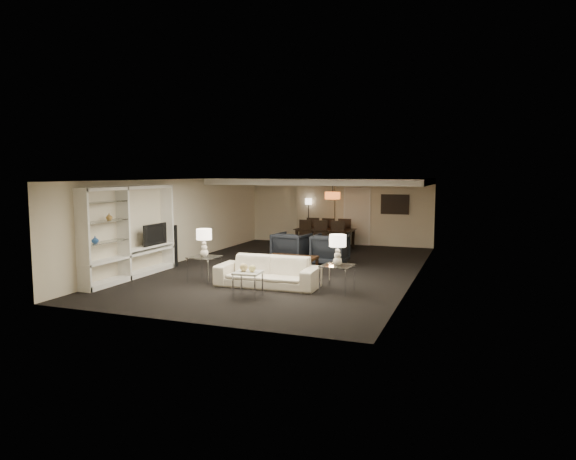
# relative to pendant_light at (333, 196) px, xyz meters

# --- Properties ---
(floor) EXTENTS (11.00, 11.00, 0.00)m
(floor) POSITION_rel_pendant_light_xyz_m (-0.30, -3.50, -1.92)
(floor) COLOR black
(floor) RESTS_ON ground
(ceiling) EXTENTS (7.00, 11.00, 0.02)m
(ceiling) POSITION_rel_pendant_light_xyz_m (-0.30, -3.50, 0.58)
(ceiling) COLOR silver
(ceiling) RESTS_ON ground
(wall_back) EXTENTS (7.00, 0.02, 2.50)m
(wall_back) POSITION_rel_pendant_light_xyz_m (-0.30, 2.00, -0.67)
(wall_back) COLOR beige
(wall_back) RESTS_ON ground
(wall_front) EXTENTS (7.00, 0.02, 2.50)m
(wall_front) POSITION_rel_pendant_light_xyz_m (-0.30, -9.00, -0.67)
(wall_front) COLOR beige
(wall_front) RESTS_ON ground
(wall_left) EXTENTS (0.02, 11.00, 2.50)m
(wall_left) POSITION_rel_pendant_light_xyz_m (-3.80, -3.50, -0.67)
(wall_left) COLOR beige
(wall_left) RESTS_ON ground
(wall_right) EXTENTS (0.02, 11.00, 2.50)m
(wall_right) POSITION_rel_pendant_light_xyz_m (3.20, -3.50, -0.67)
(wall_right) COLOR beige
(wall_right) RESTS_ON ground
(ceiling_soffit) EXTENTS (7.00, 4.00, 0.20)m
(ceiling_soffit) POSITION_rel_pendant_light_xyz_m (-0.30, 0.00, 0.48)
(ceiling_soffit) COLOR silver
(ceiling_soffit) RESTS_ON ceiling
(curtains) EXTENTS (1.50, 0.12, 2.40)m
(curtains) POSITION_rel_pendant_light_xyz_m (-1.20, 1.92, -0.72)
(curtains) COLOR beige
(curtains) RESTS_ON wall_back
(door) EXTENTS (0.90, 0.05, 2.10)m
(door) POSITION_rel_pendant_light_xyz_m (0.40, 1.97, -0.87)
(door) COLOR silver
(door) RESTS_ON wall_back
(painting) EXTENTS (0.95, 0.04, 0.65)m
(painting) POSITION_rel_pendant_light_xyz_m (1.80, 1.96, -0.37)
(painting) COLOR #142D38
(painting) RESTS_ON wall_back
(media_unit) EXTENTS (0.38, 3.40, 2.35)m
(media_unit) POSITION_rel_pendant_light_xyz_m (-3.61, -6.10, -0.74)
(media_unit) COLOR white
(media_unit) RESTS_ON wall_left
(pendant_light) EXTENTS (0.52, 0.52, 0.24)m
(pendant_light) POSITION_rel_pendant_light_xyz_m (0.00, 0.00, 0.00)
(pendant_light) COLOR #D8591E
(pendant_light) RESTS_ON ceiling_soffit
(sofa) EXTENTS (2.45, 1.01, 0.71)m
(sofa) POSITION_rel_pendant_light_xyz_m (0.04, -5.77, -1.57)
(sofa) COLOR beige
(sofa) RESTS_ON floor
(coffee_table) EXTENTS (1.35, 0.81, 0.48)m
(coffee_table) POSITION_rel_pendant_light_xyz_m (0.04, -4.17, -1.68)
(coffee_table) COLOR black
(coffee_table) RESTS_ON floor
(armchair_left) EXTENTS (1.08, 1.10, 0.90)m
(armchair_left) POSITION_rel_pendant_light_xyz_m (-0.56, -2.47, -1.47)
(armchair_left) COLOR black
(armchair_left) RESTS_ON floor
(armchair_right) EXTENTS (0.99, 1.01, 0.90)m
(armchair_right) POSITION_rel_pendant_light_xyz_m (0.64, -2.47, -1.47)
(armchair_right) COLOR black
(armchair_right) RESTS_ON floor
(side_table_left) EXTENTS (0.73, 0.73, 0.62)m
(side_table_left) POSITION_rel_pendant_light_xyz_m (-1.66, -5.77, -1.61)
(side_table_left) COLOR silver
(side_table_left) RESTS_ON floor
(side_table_right) EXTENTS (0.73, 0.73, 0.62)m
(side_table_right) POSITION_rel_pendant_light_xyz_m (1.74, -5.77, -1.61)
(side_table_right) COLOR white
(side_table_right) RESTS_ON floor
(table_lamp_left) EXTENTS (0.39, 0.39, 0.69)m
(table_lamp_left) POSITION_rel_pendant_light_xyz_m (-1.66, -5.77, -0.95)
(table_lamp_left) COLOR white
(table_lamp_left) RESTS_ON side_table_left
(table_lamp_right) EXTENTS (0.41, 0.41, 0.69)m
(table_lamp_right) POSITION_rel_pendant_light_xyz_m (1.74, -5.77, -0.95)
(table_lamp_right) COLOR beige
(table_lamp_right) RESTS_ON side_table_right
(marble_table) EXTENTS (0.60, 0.60, 0.56)m
(marble_table) POSITION_rel_pendant_light_xyz_m (0.04, -6.87, -1.64)
(marble_table) COLOR white
(marble_table) RESTS_ON floor
(gold_gourd_a) EXTENTS (0.18, 0.18, 0.18)m
(gold_gourd_a) POSITION_rel_pendant_light_xyz_m (-0.06, -6.87, -1.28)
(gold_gourd_a) COLOR tan
(gold_gourd_a) RESTS_ON marble_table
(gold_gourd_b) EXTENTS (0.16, 0.16, 0.16)m
(gold_gourd_b) POSITION_rel_pendant_light_xyz_m (0.14, -6.87, -1.29)
(gold_gourd_b) COLOR #E8D57B
(gold_gourd_b) RESTS_ON marble_table
(television) EXTENTS (0.99, 0.13, 0.57)m
(television) POSITION_rel_pendant_light_xyz_m (-3.58, -5.22, -0.88)
(television) COLOR black
(television) RESTS_ON media_unit
(vase_blue) EXTENTS (0.16, 0.16, 0.17)m
(vase_blue) POSITION_rel_pendant_light_xyz_m (-3.61, -7.37, -0.77)
(vase_blue) COLOR #224C93
(vase_blue) RESTS_ON media_unit
(vase_amber) EXTENTS (0.15, 0.15, 0.16)m
(vase_amber) POSITION_rel_pendant_light_xyz_m (-3.61, -6.86, -0.28)
(vase_amber) COLOR #B2803B
(vase_amber) RESTS_ON media_unit
(floor_speaker) EXTENTS (0.13, 0.13, 1.20)m
(floor_speaker) POSITION_rel_pendant_light_xyz_m (-3.50, -4.28, -1.32)
(floor_speaker) COLOR black
(floor_speaker) RESTS_ON floor
(dining_table) EXTENTS (2.08, 1.25, 0.71)m
(dining_table) POSITION_rel_pendant_light_xyz_m (-0.43, 0.57, -1.57)
(dining_table) COLOR black
(dining_table) RESTS_ON floor
(chair_nl) EXTENTS (0.54, 0.54, 1.05)m
(chair_nl) POSITION_rel_pendant_light_xyz_m (-1.03, -0.08, -1.39)
(chair_nl) COLOR black
(chair_nl) RESTS_ON floor
(chair_nm) EXTENTS (0.54, 0.54, 1.05)m
(chair_nm) POSITION_rel_pendant_light_xyz_m (-0.43, -0.08, -1.39)
(chair_nm) COLOR black
(chair_nm) RESTS_ON floor
(chair_nr) EXTENTS (0.53, 0.53, 1.05)m
(chair_nr) POSITION_rel_pendant_light_xyz_m (0.17, -0.08, -1.39)
(chair_nr) COLOR black
(chair_nr) RESTS_ON floor
(chair_fl) EXTENTS (0.52, 0.52, 1.05)m
(chair_fl) POSITION_rel_pendant_light_xyz_m (-1.03, 1.22, -1.39)
(chair_fl) COLOR black
(chair_fl) RESTS_ON floor
(chair_fm) EXTENTS (0.50, 0.50, 1.05)m
(chair_fm) POSITION_rel_pendant_light_xyz_m (-0.43, 1.22, -1.39)
(chair_fm) COLOR black
(chair_fm) RESTS_ON floor
(chair_fr) EXTENTS (0.49, 0.49, 1.05)m
(chair_fr) POSITION_rel_pendant_light_xyz_m (0.17, 1.22, -1.39)
(chair_fr) COLOR black
(chair_fr) RESTS_ON floor
(floor_lamp) EXTENTS (0.33, 0.33, 1.72)m
(floor_lamp) POSITION_rel_pendant_light_xyz_m (-1.42, 1.70, -1.06)
(floor_lamp) COLOR black
(floor_lamp) RESTS_ON floor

